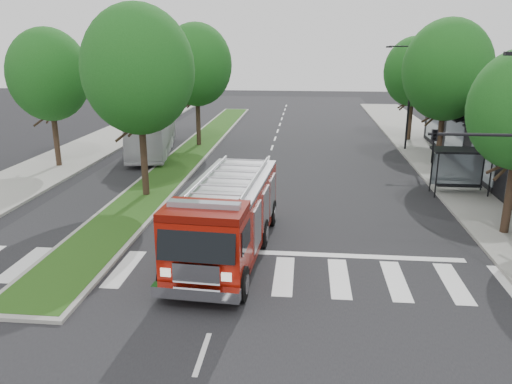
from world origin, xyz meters
TOP-DOWN VIEW (x-y plane):
  - ground at (0.00, 0.00)m, footprint 140.00×140.00m
  - sidewalk_right at (12.50, 10.00)m, footprint 5.00×80.00m
  - sidewalk_left at (-14.50, 10.00)m, footprint 5.00×80.00m
  - median at (-6.00, 18.00)m, footprint 3.00×50.00m
  - bus_shelter at (11.20, 8.15)m, footprint 3.20×1.60m
  - tree_right_mid at (11.50, 14.00)m, footprint 5.60×5.60m
  - tree_right_far at (11.50, 24.00)m, footprint 5.00×5.00m
  - tree_median_near at (-6.00, 6.00)m, footprint 5.80×5.80m
  - tree_median_far at (-6.00, 20.00)m, footprint 5.60×5.60m
  - tree_left_mid at (-14.00, 12.00)m, footprint 5.20×5.20m
  - streetlight_right_far at (10.35, 20.00)m, footprint 2.11×0.20m
  - fire_engine at (-0.34, -1.25)m, footprint 3.44×9.55m
  - city_bus at (-8.92, 17.04)m, footprint 4.41×11.19m

SIDE VIEW (x-z plane):
  - ground at x=0.00m, z-range 0.00..0.00m
  - sidewalk_right at x=12.50m, z-range 0.00..0.15m
  - sidewalk_left at x=-14.50m, z-range 0.00..0.15m
  - median at x=-6.00m, z-range 0.00..0.16m
  - city_bus at x=-8.92m, z-range 0.00..3.04m
  - fire_engine at x=-0.34m, z-range -0.07..3.19m
  - bus_shelter at x=11.20m, z-range 0.73..3.34m
  - streetlight_right_far at x=10.35m, z-range 0.48..8.48m
  - tree_right_far at x=11.50m, z-range 1.47..10.20m
  - tree_left_mid at x=-14.00m, z-range 1.58..10.74m
  - tree_right_mid at x=11.50m, z-range 1.63..11.35m
  - tree_median_far at x=-6.00m, z-range 1.63..11.35m
  - tree_median_near at x=-6.00m, z-range 1.73..11.89m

